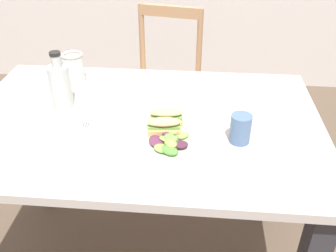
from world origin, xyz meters
The scene contains 11 objects.
dining_table centered at (0.04, 0.10, 0.61)m, with size 1.24×0.82×0.74m.
chair_wooden_far centered at (0.04, 0.92, 0.45)m, with size 0.47×0.47×0.87m.
plate_lunch centered at (0.14, -0.01, 0.74)m, with size 0.28×0.28×0.01m, color beige.
sandwich_half_front centered at (0.13, 0.00, 0.78)m, with size 0.11×0.06×0.06m.
sandwich_half_back centered at (0.13, 0.06, 0.78)m, with size 0.11×0.06×0.06m.
salad_mixed_greens centered at (0.16, -0.06, 0.76)m, with size 0.14×0.15×0.03m.
napkin_folded centered at (-0.13, -0.04, 0.74)m, with size 0.12×0.22×0.00m, color white.
fork_on_napkin centered at (-0.13, -0.03, 0.75)m, with size 0.04×0.19×0.00m.
bottle_cold_brew centered at (-0.26, 0.17, 0.81)m, with size 0.08×0.08×0.20m.
mason_jar_iced_tea centered at (-0.27, 0.37, 0.79)m, with size 0.09×0.09×0.12m.
cup_extra_side centered at (0.37, -0.01, 0.79)m, with size 0.07×0.07×0.09m, color #4C6B93.
Camera 1 is at (0.23, -0.99, 1.42)m, focal length 40.08 mm.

